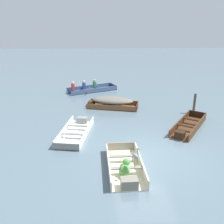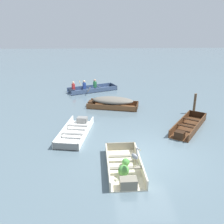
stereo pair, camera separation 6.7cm
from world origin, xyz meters
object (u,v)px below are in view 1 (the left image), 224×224
at_px(heron_on_dinghy, 136,156).
at_px(skiff_dark_varnish_far_moored, 188,126).
at_px(dinghy_cream_foreground, 125,168).
at_px(skiff_wooden_brown_near_moored, 112,102).
at_px(mooring_post, 194,103).
at_px(skiff_white_mid_moored, 76,131).
at_px(rowboat_slate_blue_with_crew, 89,89).

bearing_deg(heron_on_dinghy, skiff_dark_varnish_far_moored, 51.29).
bearing_deg(dinghy_cream_foreground, skiff_wooden_brown_near_moored, 91.00).
height_order(skiff_wooden_brown_near_moored, mooring_post, mooring_post).
height_order(dinghy_cream_foreground, skiff_white_mid_moored, dinghy_cream_foreground).
xyz_separation_m(heron_on_dinghy, mooring_post, (4.33, 6.27, -0.30)).
bearing_deg(mooring_post, dinghy_cream_foreground, -128.54).
height_order(dinghy_cream_foreground, rowboat_slate_blue_with_crew, rowboat_slate_blue_with_crew).
relative_size(skiff_wooden_brown_near_moored, rowboat_slate_blue_with_crew, 0.85).
bearing_deg(mooring_post, skiff_wooden_brown_near_moored, 165.40).
xyz_separation_m(dinghy_cream_foreground, heron_on_dinghy, (0.30, -0.46, 0.74)).
bearing_deg(dinghy_cream_foreground, rowboat_slate_blue_with_crew, 98.92).
xyz_separation_m(skiff_white_mid_moored, rowboat_slate_blue_with_crew, (0.34, 7.54, 0.08)).
height_order(skiff_wooden_brown_near_moored, skiff_white_mid_moored, skiff_wooden_brown_near_moored).
xyz_separation_m(rowboat_slate_blue_with_crew, heron_on_dinghy, (2.01, -11.33, 0.71)).
height_order(rowboat_slate_blue_with_crew, heron_on_dinghy, heron_on_dinghy).
distance_m(skiff_white_mid_moored, skiff_dark_varnish_far_moored, 5.59).
height_order(dinghy_cream_foreground, heron_on_dinghy, heron_on_dinghy).
xyz_separation_m(skiff_white_mid_moored, mooring_post, (6.68, 2.48, 0.49)).
distance_m(skiff_dark_varnish_far_moored, heron_on_dinghy, 5.23).
relative_size(skiff_dark_varnish_far_moored, mooring_post, 2.74).
distance_m(skiff_white_mid_moored, rowboat_slate_blue_with_crew, 7.55).
bearing_deg(rowboat_slate_blue_with_crew, skiff_wooden_brown_near_moored, -67.51).
xyz_separation_m(skiff_wooden_brown_near_moored, skiff_white_mid_moored, (-1.93, -3.71, -0.27)).
bearing_deg(heron_on_dinghy, dinghy_cream_foreground, 123.33).
bearing_deg(skiff_white_mid_moored, skiff_wooden_brown_near_moored, 62.55).
height_order(dinghy_cream_foreground, skiff_dark_varnish_far_moored, dinghy_cream_foreground).
xyz_separation_m(skiff_white_mid_moored, skiff_dark_varnish_far_moored, (5.59, 0.25, 0.02)).
bearing_deg(rowboat_slate_blue_with_crew, mooring_post, -38.64).
height_order(skiff_white_mid_moored, heron_on_dinghy, heron_on_dinghy).
bearing_deg(skiff_white_mid_moored, heron_on_dinghy, -58.19).
relative_size(skiff_wooden_brown_near_moored, mooring_post, 2.78).
distance_m(dinghy_cream_foreground, heron_on_dinghy, 0.92).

